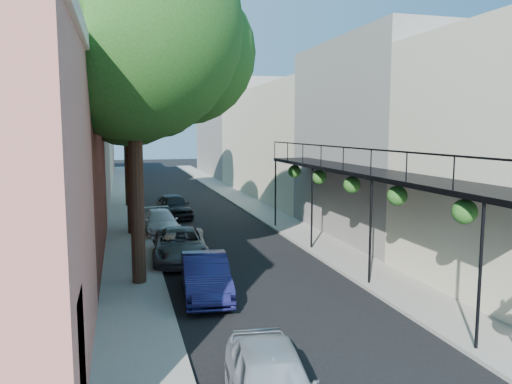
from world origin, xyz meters
TOP-DOWN VIEW (x-y plane):
  - road_surface at (0.00, 30.00)m, footprint 6.00×64.00m
  - sidewalk_left at (-4.00, 30.00)m, footprint 2.00×64.00m
  - sidewalk_right at (4.00, 30.00)m, footprint 2.00×64.00m
  - buildings_left at (-9.30, 28.76)m, footprint 10.10×59.10m
  - buildings_right at (8.99, 29.49)m, footprint 9.80×55.00m
  - oak_near at (-3.37, 10.26)m, footprint 7.48×6.80m
  - oak_mid at (-3.42, 18.23)m, footprint 6.60×6.00m
  - oak_far at (-3.35, 27.27)m, footprint 7.70×7.00m
  - parked_car_a at (-1.86, 1.83)m, footprint 1.89×3.80m
  - parked_car_b at (-1.92, 8.41)m, footprint 1.62×3.90m
  - parked_car_c at (-2.14, 12.79)m, footprint 2.44×4.54m
  - parked_car_d at (-2.50, 18.05)m, footprint 1.78×3.94m
  - parked_car_e at (-1.40, 22.35)m, footprint 1.99×4.10m

SIDE VIEW (x-z plane):
  - road_surface at x=0.00m, z-range 0.00..0.01m
  - sidewalk_left at x=-4.00m, z-range 0.00..0.12m
  - sidewalk_right at x=4.00m, z-range 0.00..0.12m
  - parked_car_d at x=-2.50m, z-range 0.00..1.12m
  - parked_car_c at x=-2.14m, z-range 0.00..1.21m
  - parked_car_a at x=-1.86m, z-range 0.00..1.24m
  - parked_car_b at x=-1.92m, z-range 0.00..1.25m
  - parked_car_e at x=-1.40m, z-range 0.00..1.35m
  - buildings_right at x=8.99m, z-range -0.58..9.42m
  - buildings_left at x=-9.30m, z-range -1.06..10.94m
  - oak_mid at x=-3.42m, z-range 1.96..12.16m
  - oak_near at x=-3.37m, z-range 2.17..13.59m
  - oak_far at x=-3.35m, z-range 2.31..14.21m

